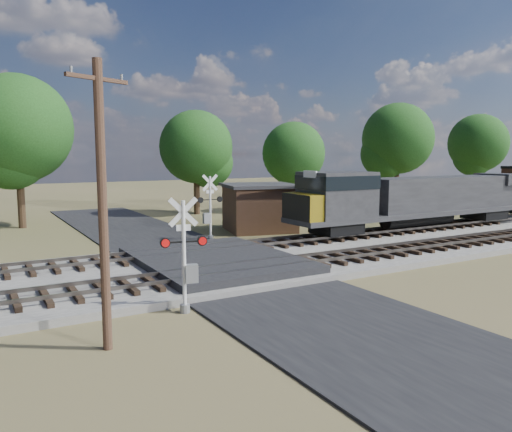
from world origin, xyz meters
TOP-DOWN VIEW (x-y plane):
  - ground at (0.00, 0.00)m, footprint 160.00×160.00m
  - ballast_bed at (10.00, 0.50)m, footprint 140.00×10.00m
  - road at (0.00, 0.00)m, footprint 7.00×60.00m
  - crossing_panel at (0.00, 0.50)m, footprint 7.00×9.00m
  - track_near at (3.12, -2.00)m, footprint 140.00×2.60m
  - track_far at (3.12, 3.00)m, footprint 140.00×2.60m
  - crossing_signal_near at (-3.79, -5.15)m, footprint 1.63×0.46m
  - crossing_signal_far at (3.11, 7.94)m, footprint 1.72×0.37m
  - utility_pole at (-7.03, -7.12)m, footprint 1.84×0.93m
  - equipment_shed at (8.03, 9.94)m, footprint 6.05×6.05m
  - treeline at (6.66, 20.70)m, footprint 83.24×11.05m

SIDE VIEW (x-z plane):
  - ground at x=0.00m, z-range 0.00..0.00m
  - road at x=0.00m, z-range 0.00..0.08m
  - ballast_bed at x=10.00m, z-range 0.00..0.30m
  - crossing_panel at x=0.00m, z-range 0.01..0.62m
  - track_near at x=3.12m, z-range 0.25..0.58m
  - track_far at x=3.12m, z-range 0.25..0.58m
  - crossing_signal_near at x=-3.79m, z-range -0.34..3.74m
  - equipment_shed at x=8.03m, z-range 0.02..3.42m
  - crossing_signal_far at x=3.11m, z-range -0.36..3.90m
  - utility_pole at x=-7.03m, z-range 0.24..8.32m
  - treeline at x=6.66m, z-range 1.19..12.59m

